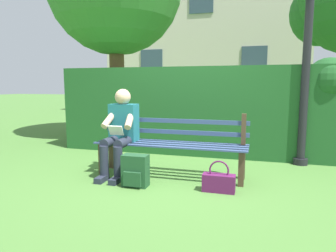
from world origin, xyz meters
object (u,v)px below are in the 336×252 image
(handbag, at_px, (219,182))
(lamp_post, at_px, (309,25))
(park_bench, at_px, (171,144))
(backpack, at_px, (135,171))
(person_seated, at_px, (120,130))

(handbag, bearing_deg, lamp_post, -124.16)
(park_bench, bearing_deg, backpack, 62.81)
(backpack, xyz_separation_m, handbag, (-1.01, -0.09, -0.08))
(park_bench, height_order, backpack, park_bench)
(backpack, bearing_deg, handbag, -174.86)
(backpack, height_order, lamp_post, lamp_post)
(park_bench, xyz_separation_m, backpack, (0.30, 0.58, -0.25))
(lamp_post, bearing_deg, park_bench, 31.66)
(handbag, bearing_deg, backpack, 5.14)
(park_bench, relative_size, backpack, 5.25)
(backpack, relative_size, lamp_post, 0.11)
(backpack, height_order, handbag, backpack)
(person_seated, bearing_deg, lamp_post, -152.92)
(park_bench, distance_m, person_seated, 0.73)
(backpack, bearing_deg, park_bench, -117.19)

